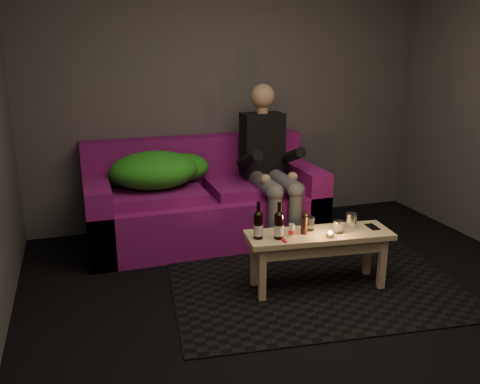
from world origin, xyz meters
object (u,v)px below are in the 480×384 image
at_px(beer_bottle_a, 258,225).
at_px(person, 269,161).
at_px(coffee_table, 319,243).
at_px(steel_cup, 351,220).
at_px(sofa, 204,204).
at_px(beer_bottle_b, 279,225).

bearing_deg(beer_bottle_a, person, 65.45).
bearing_deg(coffee_table, steel_cup, 5.18).
distance_m(sofa, steel_cup, 1.50).
bearing_deg(beer_bottle_b, person, 72.56).
xyz_separation_m(beer_bottle_a, steel_cup, (0.74, -0.00, -0.04)).
distance_m(beer_bottle_a, beer_bottle_b, 0.14).
relative_size(sofa, coffee_table, 1.92).
relative_size(beer_bottle_a, beer_bottle_b, 1.02).
relative_size(coffee_table, beer_bottle_a, 4.06).
bearing_deg(beer_bottle_a, sofa, 94.11).
distance_m(person, beer_bottle_a, 1.19).
height_order(sofa, beer_bottle_b, sofa).
bearing_deg(sofa, person, -16.67).
relative_size(sofa, person, 1.50).
xyz_separation_m(sofa, steel_cup, (0.83, -1.24, 0.16)).
height_order(coffee_table, steel_cup, steel_cup).
bearing_deg(coffee_table, beer_bottle_b, -176.98).
relative_size(beer_bottle_b, steel_cup, 2.40).
relative_size(sofa, steel_cup, 19.07).
xyz_separation_m(person, beer_bottle_a, (-0.49, -1.06, -0.19)).
bearing_deg(person, beer_bottle_b, -107.44).
bearing_deg(person, beer_bottle_a, -114.55).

